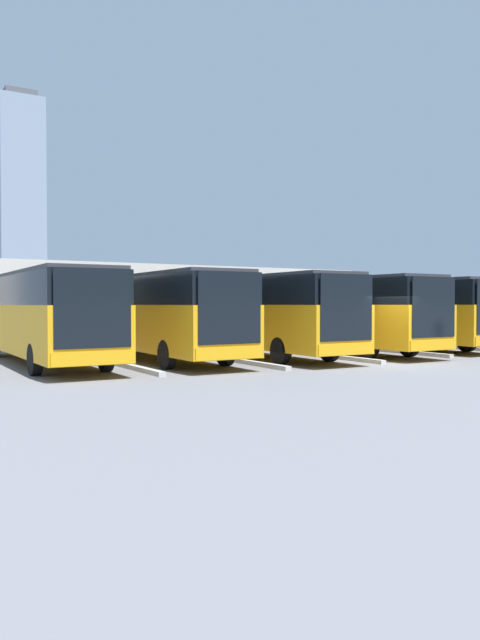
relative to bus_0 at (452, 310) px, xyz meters
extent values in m
plane|color=slate|center=(10.68, 5.93, -1.88)|extent=(600.00, 600.00, 0.00)
cube|color=orange|center=(0.00, -0.02, -0.56)|extent=(2.63, 12.32, 1.73)
cube|color=black|center=(0.00, -0.02, 0.84)|extent=(2.59, 12.13, 1.06)
cube|color=#333338|center=(0.00, -0.02, 1.43)|extent=(2.52, 11.82, 0.12)
cylinder|color=black|center=(-1.15, -3.83, -1.37)|extent=(0.31, 1.01, 1.00)
cylinder|color=black|center=(1.11, -3.84, -1.37)|extent=(0.31, 1.01, 1.00)
cube|color=#B2B2AD|center=(2.14, 1.83, -1.80)|extent=(0.29, 7.81, 0.15)
cube|color=orange|center=(4.27, -0.23, -0.56)|extent=(2.63, 12.32, 1.73)
cube|color=black|center=(4.27, -0.23, 0.84)|extent=(2.59, 12.13, 1.06)
cube|color=#333338|center=(4.27, -0.23, 1.43)|extent=(2.52, 11.82, 0.12)
cylinder|color=black|center=(3.17, 3.59, -1.37)|extent=(0.31, 1.01, 1.00)
cylinder|color=black|center=(5.42, 3.58, -1.37)|extent=(0.31, 1.01, 1.00)
cylinder|color=black|center=(3.12, -4.04, -1.37)|extent=(0.31, 1.01, 1.00)
cylinder|color=black|center=(5.38, -4.05, -1.37)|extent=(0.31, 1.01, 1.00)
cube|color=#B2B2AD|center=(6.41, 1.62, -1.80)|extent=(0.29, 7.81, 0.15)
cube|color=orange|center=(8.55, 0.33, -0.56)|extent=(2.63, 12.32, 1.73)
cube|color=black|center=(8.55, 0.33, 0.84)|extent=(2.59, 12.13, 1.06)
cube|color=black|center=(8.58, 6.50, 0.22)|extent=(2.25, 0.05, 2.30)
cube|color=orange|center=(8.58, 6.50, -1.21)|extent=(2.43, 0.07, 0.40)
cube|color=#333338|center=(8.55, 0.33, 1.43)|extent=(2.52, 11.82, 0.12)
cylinder|color=black|center=(7.44, 4.15, -1.37)|extent=(0.31, 1.01, 1.00)
cylinder|color=black|center=(9.70, 4.14, -1.37)|extent=(0.31, 1.01, 1.00)
cylinder|color=black|center=(7.40, -3.48, -1.37)|extent=(0.31, 1.01, 1.00)
cylinder|color=black|center=(9.65, -3.49, -1.37)|extent=(0.31, 1.01, 1.00)
cube|color=#B2B2AD|center=(10.68, 2.18, -1.80)|extent=(0.29, 7.81, 0.15)
cube|color=orange|center=(12.82, 0.36, -0.56)|extent=(2.63, 12.32, 1.73)
cube|color=black|center=(12.82, 0.36, 0.84)|extent=(2.59, 12.13, 1.06)
cube|color=black|center=(12.86, 6.53, 0.22)|extent=(2.25, 0.05, 2.30)
cube|color=orange|center=(12.86, 6.53, -1.21)|extent=(2.43, 0.07, 0.40)
cube|color=#333338|center=(12.82, 0.36, 1.43)|extent=(2.52, 11.82, 0.12)
cylinder|color=black|center=(11.71, 4.18, -1.37)|extent=(0.31, 1.01, 1.00)
cylinder|color=black|center=(13.97, 4.17, -1.37)|extent=(0.31, 1.01, 1.00)
cylinder|color=black|center=(11.67, -3.45, -1.37)|extent=(0.31, 1.01, 1.00)
cylinder|color=black|center=(13.93, -3.46, -1.37)|extent=(0.31, 1.01, 1.00)
cube|color=#B2B2AD|center=(14.96, 2.21, -1.80)|extent=(0.29, 7.81, 0.15)
cube|color=orange|center=(17.09, -0.19, -0.56)|extent=(2.63, 12.32, 1.73)
cube|color=black|center=(17.09, -0.19, 0.84)|extent=(2.59, 12.13, 1.06)
cube|color=black|center=(17.13, 5.97, 0.22)|extent=(2.25, 0.05, 2.30)
cube|color=orange|center=(17.13, 5.98, -1.21)|extent=(2.43, 0.07, 0.40)
cube|color=#333338|center=(17.09, -0.19, 1.43)|extent=(2.52, 11.82, 0.12)
cylinder|color=black|center=(15.99, 3.63, -1.37)|extent=(0.31, 1.01, 1.00)
cylinder|color=black|center=(18.24, 3.61, -1.37)|extent=(0.31, 1.01, 1.00)
cylinder|color=black|center=(15.94, -4.00, -1.37)|extent=(0.31, 1.01, 1.00)
cylinder|color=black|center=(18.20, -4.01, -1.37)|extent=(0.31, 1.01, 1.00)
cube|color=#B2B2AD|center=(19.23, 1.65, -1.80)|extent=(0.29, 7.81, 0.15)
cube|color=orange|center=(21.37, -0.57, -0.56)|extent=(2.63, 12.32, 1.73)
cube|color=black|center=(21.37, -0.57, 0.84)|extent=(2.59, 12.13, 1.06)
cube|color=black|center=(21.40, 5.59, 0.22)|extent=(2.25, 0.05, 2.30)
cube|color=orange|center=(21.40, 5.60, -1.21)|extent=(2.43, 0.07, 0.40)
cube|color=#333338|center=(21.37, -0.57, 1.43)|extent=(2.52, 11.82, 0.12)
cylinder|color=black|center=(20.26, 3.25, -1.37)|extent=(0.31, 1.01, 1.00)
cylinder|color=black|center=(22.52, 3.23, -1.37)|extent=(0.31, 1.01, 1.00)
cylinder|color=black|center=(20.22, -4.38, -1.37)|extent=(0.31, 1.01, 1.00)
cube|color=beige|center=(10.68, -17.08, 0.47)|extent=(29.13, 8.92, 4.69)
cube|color=silver|center=(10.68, -23.04, 2.56)|extent=(29.13, 3.00, 0.24)
cylinder|color=slate|center=(0.49, -24.14, 0.34)|extent=(0.20, 0.20, 4.44)
cube|color=#7F8EA3|center=(-15.47, -191.25, 32.73)|extent=(14.17, 14.17, 69.22)
cube|color=#4C4C51|center=(-15.47, -191.25, 68.54)|extent=(9.92, 9.92, 2.40)
camera|label=1|loc=(26.83, 23.00, 0.35)|focal=35.00mm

